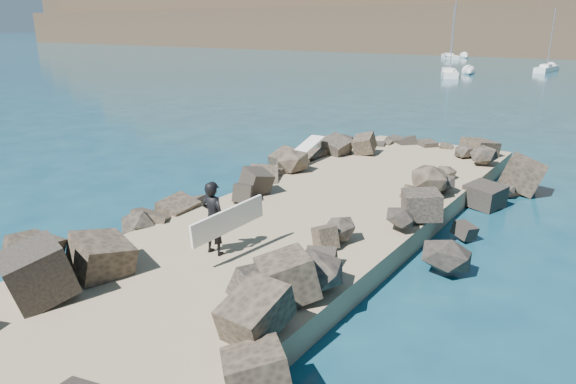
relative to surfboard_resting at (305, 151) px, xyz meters
name	(u,v)px	position (x,y,z in m)	size (l,w,h in m)	color
ground	(308,233)	(3.20, -4.71, -1.04)	(800.00, 800.00, 0.00)	#0F384C
jetty	(265,247)	(3.20, -6.71, -0.74)	(6.00, 26.00, 0.60)	#8C7759
riprap_left	(196,211)	(0.30, -6.21, -0.54)	(2.60, 22.00, 1.00)	#272421
riprap_right	(379,262)	(6.10, -6.21, -0.54)	(2.60, 22.00, 1.00)	black
surfboard_resting	(305,151)	(0.00, 0.00, 0.00)	(0.58, 2.32, 0.08)	white
surfer_with_board	(216,218)	(2.92, -8.17, 0.44)	(0.91, 2.15, 1.74)	black
sailboat_e	(450,57)	(-19.72, 76.90, -0.69)	(5.03, 7.17, 8.81)	silver
sailboat_a	(449,73)	(-9.08, 44.51, -0.69)	(4.05, 7.26, 8.64)	silver
sailboat_b	(546,69)	(-0.87, 57.37, -0.69)	(2.00, 6.52, 7.81)	silver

